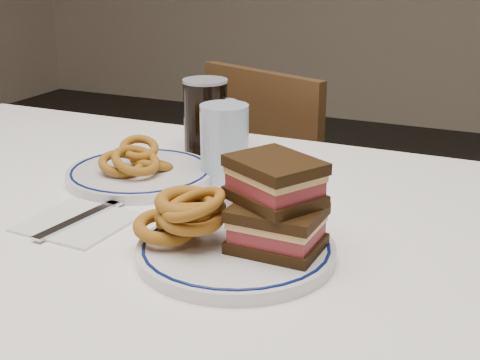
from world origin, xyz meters
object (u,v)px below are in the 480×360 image
at_px(reuben_sandwich, 276,204).
at_px(far_plate, 141,173).
at_px(beer_mug, 207,116).
at_px(chair_far, 287,204).
at_px(main_plate, 236,250).

height_order(reuben_sandwich, far_plate, reuben_sandwich).
bearing_deg(far_plate, beer_mug, 79.98).
xyz_separation_m(chair_far, reuben_sandwich, (0.31, -0.89, 0.37)).
bearing_deg(reuben_sandwich, far_plate, 149.57).
bearing_deg(main_plate, reuben_sandwich, 21.53).
height_order(chair_far, far_plate, chair_far).
bearing_deg(beer_mug, far_plate, -100.02).
distance_m(main_plate, far_plate, 0.33).
bearing_deg(far_plate, main_plate, -36.95).
bearing_deg(reuben_sandwich, beer_mug, 127.50).
distance_m(reuben_sandwich, beer_mug, 0.46).
xyz_separation_m(main_plate, beer_mug, (-0.23, 0.38, 0.06)).
relative_size(chair_far, beer_mug, 6.06).
bearing_deg(far_plate, chair_far, 90.09).
distance_m(chair_far, far_plate, 0.77).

